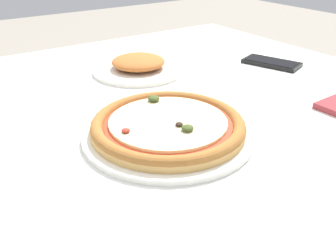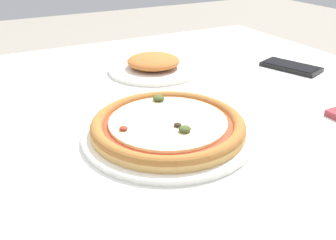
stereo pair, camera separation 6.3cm
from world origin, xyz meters
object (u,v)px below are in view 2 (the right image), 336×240
object	(u,v)px
dining_table	(101,155)
side_plate	(154,65)
cell_phone	(291,67)
pizza_plate	(168,127)

from	to	relation	value
dining_table	side_plate	bearing A→B (deg)	43.21
cell_phone	pizza_plate	bearing A→B (deg)	-159.46
cell_phone	side_plate	distance (m)	0.35
pizza_plate	cell_phone	xyz separation A→B (m)	(0.45, 0.17, -0.01)
dining_table	side_plate	distance (m)	0.31
pizza_plate	cell_phone	size ratio (longest dim) A/B	1.84
dining_table	side_plate	world-z (taller)	side_plate
cell_phone	side_plate	world-z (taller)	side_plate
dining_table	side_plate	xyz separation A→B (m)	(0.21, 0.20, 0.09)
pizza_plate	cell_phone	bearing A→B (deg)	20.54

